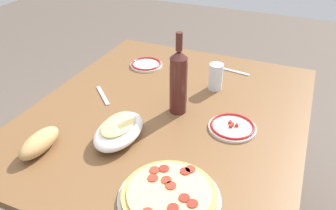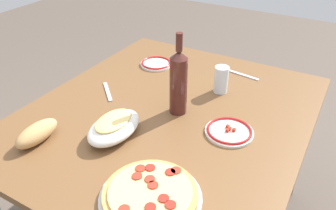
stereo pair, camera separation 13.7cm
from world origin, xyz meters
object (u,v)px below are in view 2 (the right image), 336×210
at_px(side_plate_near, 229,131).
at_px(water_glass, 221,80).
at_px(pepperoni_pizza, 150,194).
at_px(wine_bottle, 178,82).
at_px(baked_pasta_dish, 114,126).
at_px(side_plate_far, 156,64).
at_px(dining_table, 168,133).
at_px(bread_loaf, 37,133).

bearing_deg(side_plate_near, water_glass, 28.54).
height_order(pepperoni_pizza, wine_bottle, wine_bottle).
distance_m(baked_pasta_dish, water_glass, 0.54).
bearing_deg(side_plate_far, pepperoni_pizza, -149.56).
xyz_separation_m(dining_table, side_plate_near, (-0.02, -0.27, 0.12)).
relative_size(pepperoni_pizza, wine_bottle, 0.91).
bearing_deg(pepperoni_pizza, wine_bottle, 18.52).
relative_size(dining_table, side_plate_far, 7.75).
distance_m(wine_bottle, bread_loaf, 0.55).
xyz_separation_m(dining_table, wine_bottle, (0.02, -0.04, 0.25)).
height_order(baked_pasta_dish, side_plate_far, baked_pasta_dish).
bearing_deg(side_plate_near, side_plate_far, 56.19).
distance_m(baked_pasta_dish, bread_loaf, 0.27).
distance_m(baked_pasta_dish, side_plate_far, 0.61).
bearing_deg(dining_table, pepperoni_pizza, -156.53).
bearing_deg(wine_bottle, side_plate_near, -98.42).
bearing_deg(wine_bottle, bread_loaf, 140.52).
distance_m(dining_table, water_glass, 0.33).
height_order(water_glass, bread_loaf, water_glass).
distance_m(pepperoni_pizza, water_glass, 0.69).
height_order(side_plate_near, bread_loaf, bread_loaf).
xyz_separation_m(dining_table, side_plate_far, (0.35, 0.27, 0.12)).
height_order(baked_pasta_dish, water_glass, water_glass).
relative_size(wine_bottle, bread_loaf, 1.87).
bearing_deg(bread_loaf, pepperoni_pizza, -93.03).
height_order(pepperoni_pizza, baked_pasta_dish, baked_pasta_dish).
distance_m(pepperoni_pizza, side_plate_near, 0.42).
height_order(water_glass, side_plate_near, water_glass).
distance_m(dining_table, bread_loaf, 0.53).
distance_m(pepperoni_pizza, wine_bottle, 0.49).
bearing_deg(side_plate_far, wine_bottle, -137.03).
height_order(baked_pasta_dish, side_plate_near, baked_pasta_dish).
bearing_deg(dining_table, wine_bottle, -62.59).
bearing_deg(bread_loaf, side_plate_near, -56.52).
height_order(pepperoni_pizza, side_plate_near, pepperoni_pizza).
bearing_deg(wine_bottle, baked_pasta_dish, 153.48).
bearing_deg(water_glass, bread_loaf, 146.64).
distance_m(dining_table, side_plate_near, 0.30).
bearing_deg(pepperoni_pizza, bread_loaf, 86.97).
relative_size(pepperoni_pizza, baked_pasta_dish, 1.28).
height_order(wine_bottle, side_plate_near, wine_bottle).
bearing_deg(pepperoni_pizza, baked_pasta_dish, 55.46).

